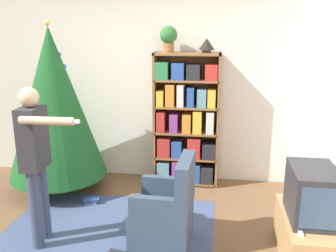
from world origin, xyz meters
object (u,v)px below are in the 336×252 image
(armchair, at_px, (166,215))
(standing_person, at_px, (35,155))
(potted_plant, at_px, (169,37))
(television, at_px, (312,194))
(table_lamp, at_px, (207,45))
(bookshelf, at_px, (186,122))
(christmas_tree, at_px, (54,104))

(armchair, xyz_separation_m, standing_person, (-1.23, -0.13, 0.61))
(standing_person, xyz_separation_m, potted_plant, (1.03, 1.68, 1.03))
(armchair, bearing_deg, television, 89.89)
(armchair, xyz_separation_m, table_lamp, (0.29, 1.55, 1.55))
(television, height_order, standing_person, standing_person)
(bookshelf, bearing_deg, potted_plant, 177.47)
(television, relative_size, armchair, 0.64)
(television, bearing_deg, armchair, 177.22)
(armchair, distance_m, standing_person, 1.37)
(christmas_tree, height_order, potted_plant, christmas_tree)
(armchair, height_order, standing_person, standing_person)
(potted_plant, height_order, table_lamp, potted_plant)
(christmas_tree, height_order, standing_person, christmas_tree)
(bookshelf, distance_m, potted_plant, 1.13)
(christmas_tree, xyz_separation_m, potted_plant, (1.39, 0.46, 0.80))
(bookshelf, distance_m, table_lamp, 1.04)
(standing_person, bearing_deg, christmas_tree, -165.35)
(christmas_tree, xyz_separation_m, armchair, (1.58, -1.09, -0.84))
(christmas_tree, xyz_separation_m, table_lamp, (1.87, 0.46, 0.71))
(armchair, bearing_deg, bookshelf, -179.00)
(christmas_tree, distance_m, table_lamp, 2.05)
(potted_plant, relative_size, table_lamp, 1.64)
(christmas_tree, height_order, armchair, christmas_tree)
(potted_plant, xyz_separation_m, table_lamp, (0.48, -0.00, -0.09))
(armchair, distance_m, table_lamp, 2.22)
(television, height_order, potted_plant, potted_plant)
(bookshelf, distance_m, christmas_tree, 1.71)
(christmas_tree, bearing_deg, bookshelf, 15.47)
(standing_person, height_order, table_lamp, table_lamp)
(television, xyz_separation_m, armchair, (-1.32, 0.06, -0.35))
(television, relative_size, potted_plant, 1.78)
(bookshelf, height_order, christmas_tree, christmas_tree)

